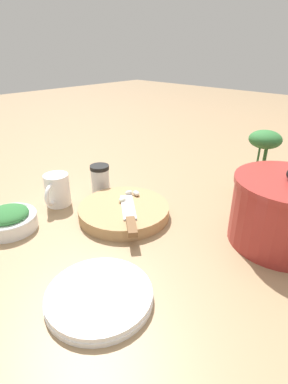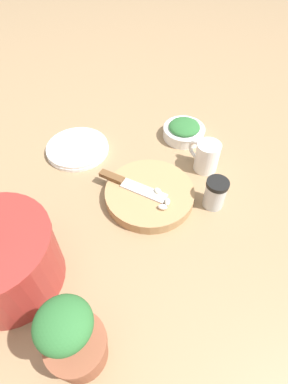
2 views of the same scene
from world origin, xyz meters
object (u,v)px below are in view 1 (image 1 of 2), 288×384
object	(u,v)px
herb_bowl	(9,219)
potted_herb	(260,170)
cutting_board	(124,211)
spice_jar	(100,179)
chef_knife	(130,216)
coffee_mug	(57,190)
stock_pot	(284,212)
garlic_cloves	(129,196)
plate_stack	(99,296)

from	to	relation	value
herb_bowl	potted_herb	distance (m)	0.72
cutting_board	spice_jar	world-z (taller)	spice_jar
chef_knife	coffee_mug	size ratio (longest dim) A/B	1.79
chef_knife	herb_bowl	distance (m)	0.31
spice_jar	potted_herb	size ratio (longest dim) A/B	0.43
potted_herb	stock_pot	bearing A→B (deg)	37.30
cutting_board	herb_bowl	world-z (taller)	herb_bowl
coffee_mug	potted_herb	xyz separation A→B (m)	(-0.45, 0.40, 0.04)
garlic_cloves	stock_pot	world-z (taller)	stock_pot
garlic_cloves	spice_jar	world-z (taller)	spice_jar
coffee_mug	chef_knife	bearing A→B (deg)	102.85
chef_knife	stock_pot	bearing A→B (deg)	-16.32
cutting_board	plate_stack	xyz separation A→B (m)	(0.24, 0.19, -0.01)
coffee_mug	potted_herb	distance (m)	0.60
chef_knife	coffee_mug	xyz separation A→B (m)	(0.06, -0.24, 0.01)
cutting_board	garlic_cloves	bearing A→B (deg)	-149.57
potted_herb	coffee_mug	bearing A→B (deg)	-41.46
spice_jar	stock_pot	distance (m)	0.54
garlic_cloves	herb_bowl	xyz separation A→B (m)	(0.29, -0.14, -0.01)
cutting_board	herb_bowl	bearing A→B (deg)	-34.57
cutting_board	spice_jar	xyz separation A→B (m)	(-0.06, -0.17, 0.03)
stock_pot	potted_herb	distance (m)	0.24
coffee_mug	stock_pot	bearing A→B (deg)	115.66
cutting_board	potted_herb	size ratio (longest dim) A/B	1.19
garlic_cloves	plate_stack	size ratio (longest dim) A/B	0.39
cutting_board	spice_jar	bearing A→B (deg)	-108.28
herb_bowl	spice_jar	size ratio (longest dim) A/B	1.58
herb_bowl	cutting_board	bearing A→B (deg)	145.43
herb_bowl	stock_pot	xyz separation A→B (m)	(-0.42, 0.52, 0.05)
herb_bowl	stock_pot	size ratio (longest dim) A/B	0.58
chef_knife	stock_pot	size ratio (longest dim) A/B	0.73
stock_pot	cutting_board	bearing A→B (deg)	-63.83
cutting_board	stock_pot	bearing A→B (deg)	116.17
spice_jar	coffee_mug	xyz separation A→B (m)	(0.14, -0.02, 0.00)
chef_knife	plate_stack	bearing A→B (deg)	-108.16
herb_bowl	plate_stack	world-z (taller)	herb_bowl
cutting_board	coffee_mug	distance (m)	0.21
herb_bowl	spice_jar	distance (m)	0.30
coffee_mug	plate_stack	xyz separation A→B (m)	(0.15, 0.38, -0.04)
chef_knife	stock_pot	distance (m)	0.37
chef_knife	spice_jar	xyz separation A→B (m)	(-0.09, -0.22, 0.01)
cutting_board	stock_pot	xyz separation A→B (m)	(-0.17, 0.35, 0.06)
chef_knife	plate_stack	xyz separation A→B (m)	(0.21, 0.13, -0.03)
chef_knife	herb_bowl	size ratio (longest dim) A/B	1.26
stock_pot	potted_herb	xyz separation A→B (m)	(-0.19, -0.14, 0.01)
potted_herb	spice_jar	bearing A→B (deg)	-50.58
cutting_board	garlic_cloves	size ratio (longest dim) A/B	3.20
herb_bowl	potted_herb	bearing A→B (deg)	148.17
garlic_cloves	potted_herb	world-z (taller)	potted_herb
spice_jar	plate_stack	xyz separation A→B (m)	(0.29, 0.36, -0.04)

